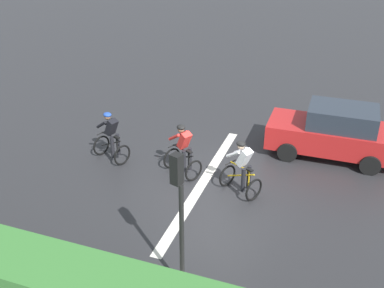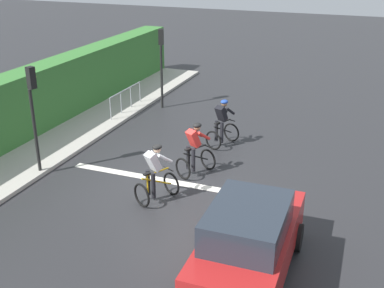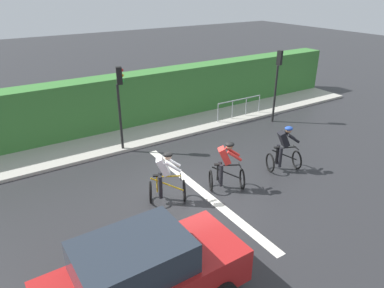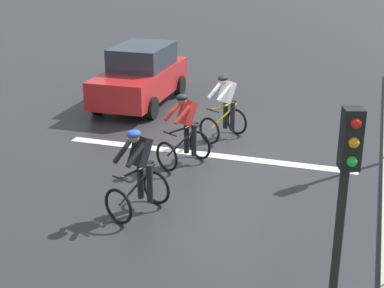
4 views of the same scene
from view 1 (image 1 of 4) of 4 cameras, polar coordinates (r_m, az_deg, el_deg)
The scene contains 7 objects.
ground_plane at distance 13.79m, azimuth 2.91°, elevation -5.16°, with size 80.00×80.00×0.00m, color #28282B.
road_marking_stop_line at distance 13.89m, azimuth 1.31°, elevation -4.84°, with size 7.00×0.30×0.01m, color silver.
cyclist_lead at distance 14.94m, azimuth -9.98°, elevation 0.74°, with size 1.01×1.25×1.66m.
cyclist_second at distance 13.92m, azimuth -1.10°, elevation -0.96°, with size 1.11×1.27×1.66m.
cyclist_mid at distance 13.09m, azimuth 6.23°, elevation -3.17°, with size 1.10×1.27×1.66m.
car_red at distance 15.64m, azimuth 17.22°, elevation 1.45°, with size 1.94×4.13×1.76m.
traffic_light_near_crossing at distance 9.15m, azimuth -1.63°, elevation -7.49°, with size 0.25×0.31×3.34m.
Camera 1 is at (-11.08, -3.28, 7.53)m, focal length 43.00 mm.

